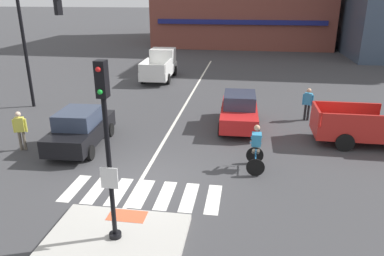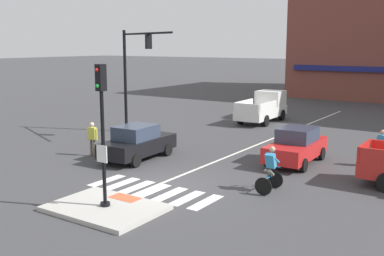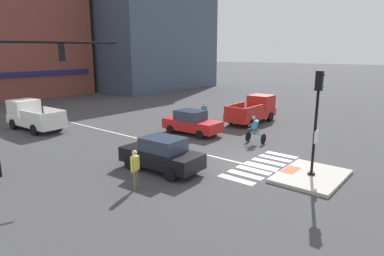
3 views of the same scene
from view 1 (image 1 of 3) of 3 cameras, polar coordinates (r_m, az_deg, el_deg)
name	(u,v)px [view 1 (image 1 of 3)]	position (r m, az deg, el deg)	size (l,w,h in m)	color
ground_plane	(149,182)	(12.95, -6.78, -8.27)	(300.00, 300.00, 0.00)	#3D3D3F
traffic_island	(116,239)	(10.27, -11.78, -16.56)	(3.63, 2.64, 0.15)	#B2AFA8
tactile_pad_front	(127,216)	(10.97, -10.05, -13.28)	(1.10, 0.60, 0.01)	#DB5B38
signal_pole	(107,138)	(8.87, -13.11, -1.59)	(0.44, 0.38, 4.63)	black
crosswalk_stripe_a	(75,188)	(13.08, -17.80, -8.86)	(0.44, 1.80, 0.01)	silver
crosswalk_stripe_b	(97,190)	(12.77, -14.61, -9.27)	(0.44, 1.80, 0.01)	silver
crosswalk_stripe_c	(119,191)	(12.50, -11.26, -9.66)	(0.44, 1.80, 0.01)	silver
crosswalk_stripe_d	(142,193)	(12.27, -7.78, -10.03)	(0.44, 1.80, 0.01)	silver
crosswalk_stripe_e	(165,195)	(12.09, -4.16, -10.38)	(0.44, 1.80, 0.01)	silver
crosswalk_stripe_f	(189,197)	(11.96, -0.45, -10.70)	(0.44, 1.80, 0.01)	silver
crosswalk_stripe_g	(213,199)	(11.88, 3.34, -10.97)	(0.44, 1.80, 0.01)	silver
lane_centre_line	(187,101)	(22.09, -0.76, 4.15)	(0.14, 28.00, 0.01)	silver
traffic_light_mast	(36,33)	(21.35, -23.04, 13.40)	(5.30, 2.32, 6.23)	black
car_red_eastbound_mid	(239,111)	(17.83, 7.35, 2.69)	(1.92, 4.14, 1.64)	red
car_black_westbound_near	(80,129)	(16.05, -16.96, -0.09)	(2.00, 4.18, 1.64)	black
pickup_truck_white_westbound_distant	(160,65)	(28.20, -4.95, 9.68)	(2.20, 5.17, 2.08)	white
cyclist	(256,147)	(13.59, 9.92, -2.92)	(0.67, 1.10, 1.68)	black
pedestrian_at_curb_left	(20,128)	(16.52, -25.16, 0.04)	(0.53, 0.32, 1.67)	#6B6051
pedestrian_waiting_far_side	(308,102)	(19.48, 17.57, 3.94)	(0.52, 0.33, 1.67)	black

